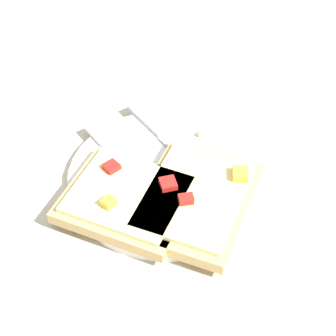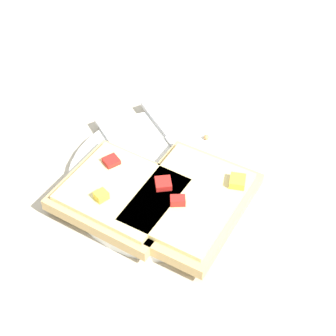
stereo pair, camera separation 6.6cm
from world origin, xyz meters
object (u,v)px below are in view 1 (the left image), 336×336
at_px(fork, 141,183).
at_px(pizza_slice_main, 195,199).
at_px(plate, 168,177).
at_px(knife, 168,138).
at_px(pizza_slice_corner, 127,198).

bearing_deg(fork, pizza_slice_main, 26.97).
bearing_deg(pizza_slice_main, fork, -95.34).
xyz_separation_m(plate, knife, (-0.02, 0.06, 0.01)).
bearing_deg(knife, pizza_slice_main, -19.98).
bearing_deg(pizza_slice_main, plate, -126.52).
xyz_separation_m(fork, knife, (-0.00, 0.08, 0.00)).
bearing_deg(fork, plate, 82.31).
relative_size(plate, knife, 1.35).
relative_size(fork, pizza_slice_corner, 1.45).
bearing_deg(knife, fork, -57.74).
height_order(plate, pizza_slice_corner, pizza_slice_corner).
relative_size(fork, knife, 1.13).
bearing_deg(knife, pizza_slice_corner, -58.32).
distance_m(fork, knife, 0.08).
distance_m(plate, fork, 0.04).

